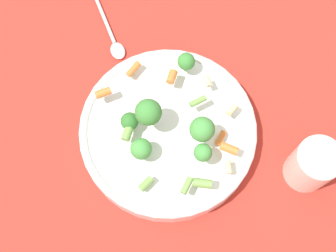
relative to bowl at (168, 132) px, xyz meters
name	(u,v)px	position (x,y,z in m)	size (l,w,h in m)	color
ground_plane	(168,137)	(0.00, 0.00, -0.02)	(3.00, 3.00, 0.00)	#B72D23
bowl	(168,132)	(0.00, 0.00, 0.00)	(0.29, 0.29, 0.05)	white
pasta_salad	(169,123)	(0.00, 0.00, 0.06)	(0.25, 0.21, 0.08)	#8CB766
cup	(313,165)	(0.19, 0.15, 0.02)	(0.07, 0.07, 0.10)	silver
spoon	(111,33)	(-0.23, 0.03, -0.02)	(0.18, 0.06, 0.01)	silver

